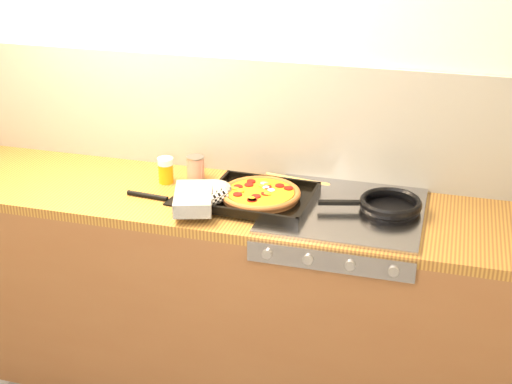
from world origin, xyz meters
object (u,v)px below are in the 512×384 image
(frying_pan, at_px, (389,205))
(tomato_can, at_px, (196,168))
(juice_glass, at_px, (166,170))
(pizza_on_tray, at_px, (242,195))

(frying_pan, distance_m, tomato_can, 0.84)
(frying_pan, bearing_deg, juice_glass, 176.95)
(pizza_on_tray, distance_m, juice_glass, 0.40)
(juice_glass, bearing_deg, pizza_on_tray, -19.10)
(frying_pan, bearing_deg, tomato_can, 172.40)
(frying_pan, height_order, tomato_can, tomato_can)
(pizza_on_tray, bearing_deg, frying_pan, 8.15)
(frying_pan, bearing_deg, pizza_on_tray, -171.85)
(pizza_on_tray, distance_m, tomato_can, 0.33)
(frying_pan, xyz_separation_m, juice_glass, (-0.94, 0.05, 0.02))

